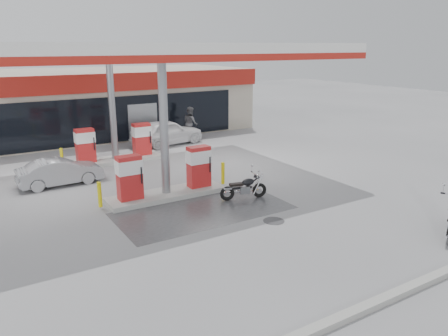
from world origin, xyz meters
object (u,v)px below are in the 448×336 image
Objects in this scene: pump_island_near at (166,179)px; sedan_white at (167,132)px; hatchback_silver at (60,172)px; attendant at (191,123)px; parked_motorcycle at (244,188)px; pump_island_far at (115,148)px.

sedan_white is (3.76, 8.20, 0.02)m from pump_island_near.
pump_island_near is 4.73m from hatchback_silver.
attendant is at bearing -80.98° from sedan_white.
parked_motorcycle is at bearing 167.37° from attendant.
pump_island_near is 9.02m from sedan_white.
sedan_white reaches higher than hatchback_silver.
parked_motorcycle is 7.61m from hatchback_silver.
pump_island_near is 10.43m from attendant.
pump_island_far is 4.36m from sedan_white.
parked_motorcycle is at bearing -136.14° from hatchback_silver.
attendant is (3.22, 10.52, 0.57)m from parked_motorcycle.
parked_motorcycle is 0.54× the size of hatchback_silver.
sedan_white is 8.23m from hatchback_silver.
hatchback_silver is (-8.65, -5.20, -0.44)m from attendant.
hatchback_silver is at bearing 125.37° from attendant.
pump_island_far is at bearing 121.57° from parked_motorcycle.
hatchback_silver reaches higher than parked_motorcycle.
parked_motorcycle is at bearing -35.89° from pump_island_near.
attendant is 10.11m from hatchback_silver.
pump_island_near is 1.54× the size of hatchback_silver.
attendant is at bearing 57.55° from pump_island_near.
sedan_white is 2.16× the size of attendant.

